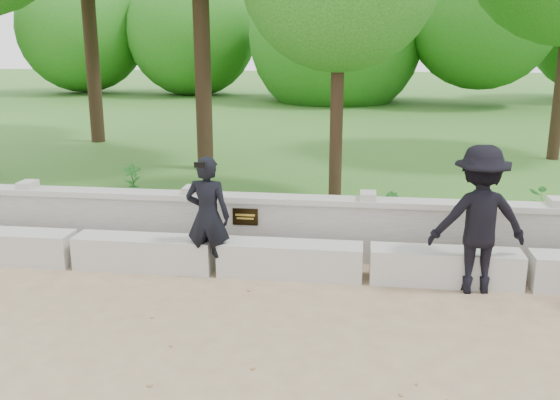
{
  "coord_description": "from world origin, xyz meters",
  "views": [
    {
      "loc": [
        1.89,
        -5.8,
        3.09
      ],
      "look_at": [
        0.86,
        1.95,
        1.02
      ],
      "focal_mm": 40.0,
      "sensor_mm": 36.0,
      "label": 1
    }
  ],
  "objects": [
    {
      "name": "concrete_bench",
      "position": [
        0.0,
        1.9,
        0.22
      ],
      "size": [
        11.9,
        0.45,
        0.45
      ],
      "color": "beige",
      "rests_on": "ground"
    },
    {
      "name": "parapet_wall",
      "position": [
        0.0,
        2.6,
        0.46
      ],
      "size": [
        12.5,
        0.35,
        0.9
      ],
      "color": "#BBB8B0",
      "rests_on": "ground"
    },
    {
      "name": "man_main",
      "position": [
        -0.07,
        1.8,
        0.8
      ],
      "size": [
        0.61,
        0.55,
        1.61
      ],
      "color": "black",
      "rests_on": "ground"
    },
    {
      "name": "lawn",
      "position": [
        0.0,
        14.0,
        0.12
      ],
      "size": [
        40.0,
        22.0,
        0.25
      ],
      "primitive_type": "cube",
      "color": "#36631F",
      "rests_on": "ground"
    },
    {
      "name": "shrub_c",
      "position": [
        4.64,
        3.3,
        0.59
      ],
      "size": [
        0.79,
        0.75,
        0.69
      ],
      "primitive_type": "imported",
      "rotation": [
        0.0,
        0.0,
        3.59
      ],
      "color": "#286F25",
      "rests_on": "lawn"
    },
    {
      "name": "visitor_mid",
      "position": [
        3.33,
        1.72,
        0.92
      ],
      "size": [
        1.27,
        0.84,
        1.84
      ],
      "color": "black",
      "rests_on": "ground"
    },
    {
      "name": "shrub_b",
      "position": [
        2.33,
        3.3,
        0.54
      ],
      "size": [
        0.33,
        0.37,
        0.58
      ],
      "primitive_type": "imported",
      "rotation": [
        0.0,
        0.0,
        1.82
      ],
      "color": "#286F25",
      "rests_on": "lawn"
    },
    {
      "name": "ground",
      "position": [
        0.0,
        0.0,
        0.0
      ],
      "size": [
        80.0,
        80.0,
        0.0
      ],
      "primitive_type": "plane",
      "color": "tan",
      "rests_on": "ground"
    },
    {
      "name": "shrub_a",
      "position": [
        -2.24,
        4.82,
        0.54
      ],
      "size": [
        0.37,
        0.31,
        0.59
      ],
      "primitive_type": "imported",
      "rotation": [
        0.0,
        0.0,
        0.4
      ],
      "color": "#286F25",
      "rests_on": "lawn"
    }
  ]
}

